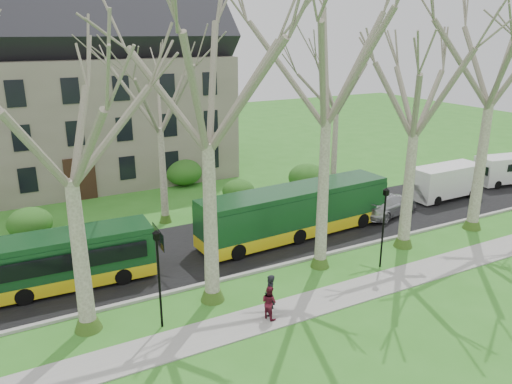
{
  "coord_description": "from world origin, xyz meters",
  "views": [
    {
      "loc": [
        -11.13,
        -19.1,
        11.94
      ],
      "look_at": [
        0.65,
        3.0,
        3.85
      ],
      "focal_mm": 35.0,
      "sensor_mm": 36.0,
      "label": 1
    }
  ],
  "objects_px": {
    "van_b": "(508,170)",
    "pedestrian_b": "(269,302)",
    "sedan": "(386,204)",
    "bus_follow": "(296,211)",
    "pedestrian_a": "(270,295)",
    "van_a": "(446,182)",
    "bus_lead": "(33,265)"
  },
  "relations": [
    {
      "from": "van_b",
      "to": "pedestrian_a",
      "type": "relative_size",
      "value": 2.84
    },
    {
      "from": "pedestrian_b",
      "to": "bus_lead",
      "type": "bearing_deg",
      "value": 32.88
    },
    {
      "from": "pedestrian_b",
      "to": "bus_follow",
      "type": "bearing_deg",
      "value": -56.62
    },
    {
      "from": "bus_follow",
      "to": "pedestrian_b",
      "type": "bearing_deg",
      "value": -132.76
    },
    {
      "from": "bus_lead",
      "to": "van_a",
      "type": "height_order",
      "value": "bus_lead"
    },
    {
      "from": "pedestrian_a",
      "to": "van_a",
      "type": "bearing_deg",
      "value": 133.8
    },
    {
      "from": "sedan",
      "to": "pedestrian_a",
      "type": "distance_m",
      "value": 15.03
    },
    {
      "from": "van_b",
      "to": "van_a",
      "type": "bearing_deg",
      "value": -168.06
    },
    {
      "from": "pedestrian_a",
      "to": "bus_follow",
      "type": "bearing_deg",
      "value": 162.33
    },
    {
      "from": "bus_follow",
      "to": "pedestrian_b",
      "type": "xyz_separation_m",
      "value": [
        -5.99,
        -7.32,
        -0.79
      ]
    },
    {
      "from": "bus_follow",
      "to": "van_b",
      "type": "xyz_separation_m",
      "value": [
        20.96,
        1.0,
        -0.38
      ]
    },
    {
      "from": "van_a",
      "to": "pedestrian_a",
      "type": "relative_size",
      "value": 3.01
    },
    {
      "from": "van_b",
      "to": "pedestrian_b",
      "type": "relative_size",
      "value": 3.53
    },
    {
      "from": "bus_follow",
      "to": "sedan",
      "type": "bearing_deg",
      "value": -2.31
    },
    {
      "from": "bus_follow",
      "to": "van_a",
      "type": "bearing_deg",
      "value": -0.16
    },
    {
      "from": "bus_lead",
      "to": "van_a",
      "type": "bearing_deg",
      "value": 3.86
    },
    {
      "from": "bus_follow",
      "to": "pedestrian_b",
      "type": "relative_size",
      "value": 8.18
    },
    {
      "from": "sedan",
      "to": "van_a",
      "type": "bearing_deg",
      "value": -100.1
    },
    {
      "from": "sedan",
      "to": "pedestrian_b",
      "type": "xyz_separation_m",
      "value": [
        -13.34,
        -7.46,
        -0.01
      ]
    },
    {
      "from": "bus_lead",
      "to": "pedestrian_a",
      "type": "relative_size",
      "value": 5.89
    },
    {
      "from": "bus_lead",
      "to": "van_b",
      "type": "relative_size",
      "value": 2.07
    },
    {
      "from": "sedan",
      "to": "pedestrian_b",
      "type": "bearing_deg",
      "value": 103.33
    },
    {
      "from": "bus_follow",
      "to": "pedestrian_a",
      "type": "height_order",
      "value": "bus_follow"
    },
    {
      "from": "van_b",
      "to": "pedestrian_b",
      "type": "height_order",
      "value": "van_b"
    },
    {
      "from": "van_a",
      "to": "van_b",
      "type": "bearing_deg",
      "value": 1.03
    },
    {
      "from": "sedan",
      "to": "pedestrian_b",
      "type": "height_order",
      "value": "sedan"
    },
    {
      "from": "bus_lead",
      "to": "sedan",
      "type": "height_order",
      "value": "bus_lead"
    },
    {
      "from": "bus_lead",
      "to": "bus_follow",
      "type": "bearing_deg",
      "value": 2.42
    },
    {
      "from": "sedan",
      "to": "pedestrian_b",
      "type": "distance_m",
      "value": 15.28
    },
    {
      "from": "bus_lead",
      "to": "pedestrian_b",
      "type": "height_order",
      "value": "bus_lead"
    },
    {
      "from": "sedan",
      "to": "van_b",
      "type": "bearing_deg",
      "value": -102.32
    },
    {
      "from": "van_a",
      "to": "pedestrian_b",
      "type": "height_order",
      "value": "van_a"
    }
  ]
}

